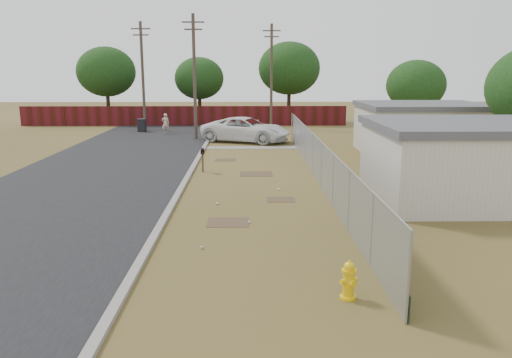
{
  "coord_description": "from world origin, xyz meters",
  "views": [
    {
      "loc": [
        -0.11,
        -21.24,
        5.08
      ],
      "look_at": [
        0.19,
        -3.14,
        1.1
      ],
      "focal_mm": 35.0,
      "sensor_mm": 36.0,
      "label": 1
    }
  ],
  "objects_px": {
    "fire_hydrant": "(349,281)",
    "pickup_truck": "(246,130)",
    "mailbox": "(203,153)",
    "pedestrian": "(166,124)",
    "trash_bin": "(142,125)"
  },
  "relations": [
    {
      "from": "pedestrian",
      "to": "trash_bin",
      "type": "distance_m",
      "value": 2.69
    },
    {
      "from": "trash_bin",
      "to": "pickup_truck",
      "type": "bearing_deg",
      "value": -34.92
    },
    {
      "from": "pedestrian",
      "to": "mailbox",
      "type": "bearing_deg",
      "value": 96.42
    },
    {
      "from": "mailbox",
      "to": "pedestrian",
      "type": "relative_size",
      "value": 0.74
    },
    {
      "from": "fire_hydrant",
      "to": "pickup_truck",
      "type": "bearing_deg",
      "value": 95.42
    },
    {
      "from": "trash_bin",
      "to": "mailbox",
      "type": "bearing_deg",
      "value": -68.8
    },
    {
      "from": "fire_hydrant",
      "to": "trash_bin",
      "type": "distance_m",
      "value": 33.24
    },
    {
      "from": "fire_hydrant",
      "to": "mailbox",
      "type": "height_order",
      "value": "mailbox"
    },
    {
      "from": "fire_hydrant",
      "to": "pedestrian",
      "type": "height_order",
      "value": "pedestrian"
    },
    {
      "from": "fire_hydrant",
      "to": "trash_bin",
      "type": "relative_size",
      "value": 0.86
    },
    {
      "from": "pickup_truck",
      "to": "fire_hydrant",
      "type": "bearing_deg",
      "value": -152.93
    },
    {
      "from": "pickup_truck",
      "to": "trash_bin",
      "type": "height_order",
      "value": "pickup_truck"
    },
    {
      "from": "mailbox",
      "to": "pedestrian",
      "type": "height_order",
      "value": "pedestrian"
    },
    {
      "from": "pickup_truck",
      "to": "pedestrian",
      "type": "height_order",
      "value": "pickup_truck"
    },
    {
      "from": "fire_hydrant",
      "to": "pickup_truck",
      "type": "distance_m",
      "value": 25.36
    }
  ]
}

